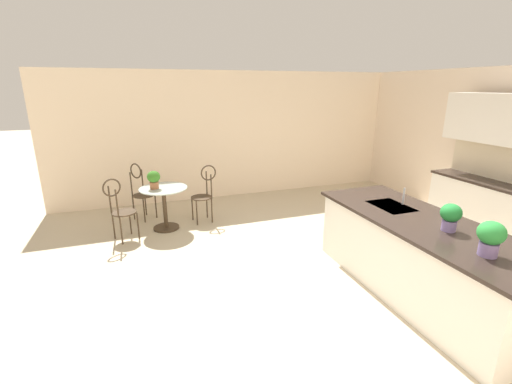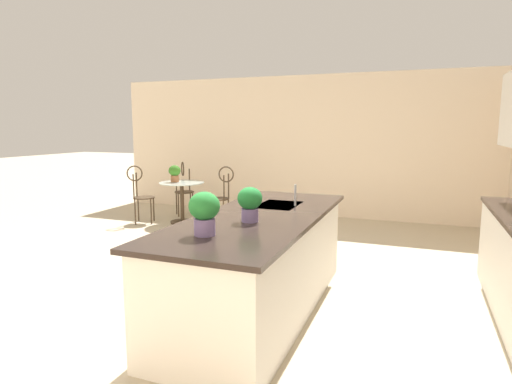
{
  "view_description": "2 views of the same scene",
  "coord_description": "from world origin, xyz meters",
  "views": [
    {
      "loc": [
        3.12,
        -2.17,
        2.38
      ],
      "look_at": [
        -0.94,
        -0.74,
        1.07
      ],
      "focal_mm": 24.41,
      "sensor_mm": 36.0,
      "label": 1
    },
    {
      "loc": [
        3.9,
        2.2,
        1.71
      ],
      "look_at": [
        -1.39,
        0.16,
        0.85
      ],
      "focal_mm": 30.0,
      "sensor_mm": 36.0,
      "label": 2
    }
  ],
  "objects": [
    {
      "name": "potted_plant_on_table",
      "position": [
        -2.71,
        -1.91,
        0.91
      ],
      "size": [
        0.21,
        0.21,
        0.3
      ],
      "color": "#9E603D",
      "rests_on": "bistro_table"
    },
    {
      "name": "chair_near_window",
      "position": [
        -2.45,
        -2.47,
        0.57
      ],
      "size": [
        0.51,
        0.52,
        1.04
      ],
      "color": "#3D2D1E",
      "rests_on": "ground"
    },
    {
      "name": "ground_plane",
      "position": [
        0.0,
        0.0,
        0.0
      ],
      "size": [
        40.0,
        40.0,
        0.0
      ],
      "primitive_type": "plane",
      "color": "beige"
    },
    {
      "name": "chair_by_island",
      "position": [
        -3.37,
        -2.12,
        0.57
      ],
      "size": [
        0.53,
        0.53,
        1.04
      ],
      "color": "#3D2D1E",
      "rests_on": "ground"
    },
    {
      "name": "wall_left_window",
      "position": [
        -4.26,
        0.0,
        1.35
      ],
      "size": [
        0.12,
        7.8,
        2.7
      ],
      "primitive_type": "cube",
      "color": "beige",
      "rests_on": "ground"
    },
    {
      "name": "potted_plant_counter_near",
      "position": [
        0.6,
        0.87,
        1.09
      ],
      "size": [
        0.21,
        0.21,
        0.3
      ],
      "color": "#7A669E",
      "rests_on": "kitchen_island"
    },
    {
      "name": "potted_plant_counter_far",
      "position": [
        1.15,
        0.73,
        1.11
      ],
      "size": [
        0.23,
        0.23,
        0.33
      ],
      "color": "#7A669E",
      "rests_on": "kitchen_island"
    },
    {
      "name": "chair_toward_desk",
      "position": [
        -2.84,
        -1.05,
        0.57
      ],
      "size": [
        0.42,
        0.5,
        1.04
      ],
      "color": "#3D2D1E",
      "rests_on": "ground"
    },
    {
      "name": "sink_faucet",
      "position": [
        -0.25,
        1.03,
        1.03
      ],
      "size": [
        0.02,
        0.02,
        0.22
      ],
      "primitive_type": "cylinder",
      "color": "#B2B5BA",
      "rests_on": "kitchen_island"
    },
    {
      "name": "kitchen_island",
      "position": [
        0.3,
        0.85,
        0.46
      ],
      "size": [
        2.8,
        1.06,
        0.92
      ],
      "color": "white",
      "rests_on": "ground"
    },
    {
      "name": "bistro_table",
      "position": [
        -2.71,
        -1.77,
        0.45
      ],
      "size": [
        0.8,
        0.8,
        0.74
      ],
      "color": "#3D2D1E",
      "rests_on": "ground"
    }
  ]
}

